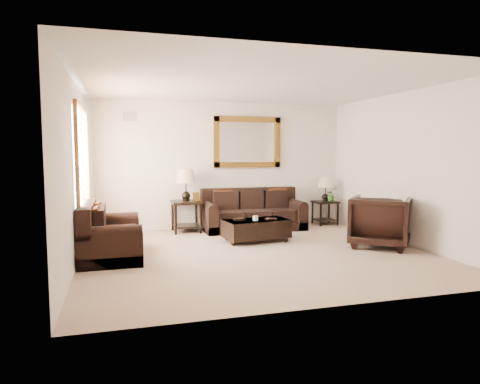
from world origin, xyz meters
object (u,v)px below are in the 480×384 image
object	(u,v)px
coffee_table	(256,228)
armchair	(380,219)
end_table_right	(325,193)
sofa	(253,215)
loveseat	(107,238)
end_table_left	(186,191)

from	to	relation	value
coffee_table	armchair	size ratio (longest dim) A/B	1.29
armchair	end_table_right	bearing A→B (deg)	-52.98
end_table_right	armchair	xyz separation A→B (m)	(-0.13, -2.32, -0.22)
sofa	loveseat	size ratio (longest dim) A/B	1.39
loveseat	armchair	size ratio (longest dim) A/B	1.56
end_table_left	coffee_table	xyz separation A→B (m)	(1.09, -1.27, -0.59)
loveseat	end_table_left	size ratio (longest dim) A/B	1.18
sofa	loveseat	distance (m)	3.37
loveseat	sofa	bearing A→B (deg)	-59.62
loveseat	coffee_table	world-z (taller)	loveseat
armchair	sofa	bearing A→B (deg)	-13.11
sofa	end_table_left	xyz separation A→B (m)	(-1.40, 0.08, 0.53)
end_table_right	armchair	distance (m)	2.34
sofa	loveseat	bearing A→B (deg)	-149.62
loveseat	end_table_left	xyz separation A→B (m)	(1.51, 1.79, 0.53)
sofa	coffee_table	xyz separation A→B (m)	(-0.30, -1.19, -0.06)
end_table_right	coffee_table	size ratio (longest dim) A/B	0.86
loveseat	coffee_table	size ratio (longest dim) A/B	1.21
loveseat	end_table_right	xyz separation A→B (m)	(4.67, 1.84, 0.39)
end_table_left	end_table_right	distance (m)	3.16
end_table_right	armchair	world-z (taller)	end_table_right
loveseat	armchair	distance (m)	4.56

